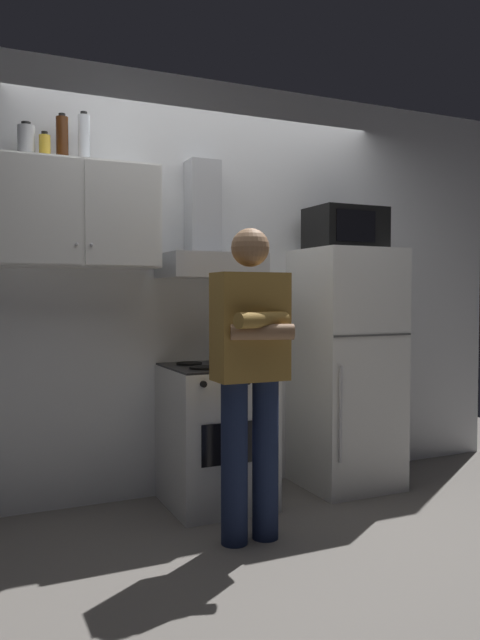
{
  "coord_description": "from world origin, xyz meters",
  "views": [
    {
      "loc": [
        -1.46,
        -3.24,
        1.29
      ],
      "look_at": [
        0.0,
        0.0,
        1.15
      ],
      "focal_mm": 34.61,
      "sensor_mm": 36.0,
      "label": 1
    }
  ],
  "objects_px": {
    "stove_oven": "(216,435)",
    "bottle_canister_steel": "(26,142)",
    "range_hood": "(208,247)",
    "upper_cabinet": "(78,215)",
    "bottle_rum_dark": "(62,139)",
    "cooking_pot": "(243,354)",
    "person_standing": "(251,371)",
    "bottle_vodka_clear": "(84,139)",
    "bottle_spice_jar": "(45,147)",
    "refrigerator": "(346,368)",
    "microwave": "(345,229)"
  },
  "relations": [
    {
      "from": "stove_oven",
      "to": "bottle_canister_steel",
      "type": "distance_m",
      "value": 2.03
    },
    {
      "from": "upper_cabinet",
      "to": "bottle_vodka_clear",
      "type": "relative_size",
      "value": 2.98
    },
    {
      "from": "stove_oven",
      "to": "range_hood",
      "type": "bearing_deg",
      "value": 90.0
    },
    {
      "from": "bottle_rum_dark",
      "to": "bottle_vodka_clear",
      "type": "xyz_separation_m",
      "value": [
        0.12,
        -0.01,
        0.01
      ]
    },
    {
      "from": "upper_cabinet",
      "to": "range_hood",
      "type": "height_order",
      "value": "range_hood"
    },
    {
      "from": "cooking_pot",
      "to": "stove_oven",
      "type": "bearing_deg",
      "value": 137.51
    },
    {
      "from": "bottle_vodka_clear",
      "to": "bottle_rum_dark",
      "type": "bearing_deg",
      "value": 176.32
    },
    {
      "from": "bottle_canister_steel",
      "to": "bottle_vodka_clear",
      "type": "xyz_separation_m",
      "value": [
        0.32,
        0.02,
        0.05
      ]
    },
    {
      "from": "bottle_rum_dark",
      "to": "bottle_vodka_clear",
      "type": "bearing_deg",
      "value": -3.68
    },
    {
      "from": "range_hood",
      "to": "bottle_spice_jar",
      "type": "xyz_separation_m",
      "value": [
        -0.98,
        -0.0,
        0.52
      ]
    },
    {
      "from": "refrigerator",
      "to": "bottle_vodka_clear",
      "type": "xyz_separation_m",
      "value": [
        -1.7,
        0.16,
        1.39
      ]
    },
    {
      "from": "microwave",
      "to": "bottle_spice_jar",
      "type": "distance_m",
      "value": 1.97
    },
    {
      "from": "microwave",
      "to": "person_standing",
      "type": "distance_m",
      "value": 1.45
    },
    {
      "from": "bottle_spice_jar",
      "to": "stove_oven",
      "type": "bearing_deg",
      "value": -7.26
    },
    {
      "from": "upper_cabinet",
      "to": "stove_oven",
      "type": "bearing_deg",
      "value": -8.9
    },
    {
      "from": "range_hood",
      "to": "bottle_canister_steel",
      "type": "bearing_deg",
      "value": 179.11
    },
    {
      "from": "cooking_pot",
      "to": "refrigerator",
      "type": "bearing_deg",
      "value": 8.32
    },
    {
      "from": "bottle_canister_steel",
      "to": "range_hood",
      "type": "bearing_deg",
      "value": -0.89
    },
    {
      "from": "microwave",
      "to": "bottle_spice_jar",
      "type": "xyz_separation_m",
      "value": [
        -1.93,
        0.11,
        0.38
      ]
    },
    {
      "from": "bottle_canister_steel",
      "to": "bottle_spice_jar",
      "type": "height_order",
      "value": "bottle_canister_steel"
    },
    {
      "from": "stove_oven",
      "to": "bottle_rum_dark",
      "type": "xyz_separation_m",
      "value": [
        -0.88,
        0.17,
        1.75
      ]
    },
    {
      "from": "bottle_spice_jar",
      "to": "bottle_vodka_clear",
      "type": "xyz_separation_m",
      "value": [
        0.22,
        0.04,
        0.07
      ]
    },
    {
      "from": "person_standing",
      "to": "bottle_vodka_clear",
      "type": "xyz_separation_m",
      "value": [
        -0.7,
        0.77,
        1.29
      ]
    },
    {
      "from": "person_standing",
      "to": "cooking_pot",
      "type": "distance_m",
      "value": 0.52
    },
    {
      "from": "refrigerator",
      "to": "bottle_spice_jar",
      "type": "bearing_deg",
      "value": 176.33
    },
    {
      "from": "upper_cabinet",
      "to": "bottle_rum_dark",
      "type": "xyz_separation_m",
      "value": [
        -0.08,
        0.04,
        0.43
      ]
    },
    {
      "from": "upper_cabinet",
      "to": "bottle_spice_jar",
      "type": "bearing_deg",
      "value": -179.75
    },
    {
      "from": "bottle_canister_steel",
      "to": "bottle_rum_dark",
      "type": "xyz_separation_m",
      "value": [
        0.2,
        0.03,
        0.04
      ]
    },
    {
      "from": "cooking_pot",
      "to": "bottle_canister_steel",
      "type": "bearing_deg",
      "value": 167.71
    },
    {
      "from": "person_standing",
      "to": "bottle_vodka_clear",
      "type": "relative_size",
      "value": 5.43
    },
    {
      "from": "refrigerator",
      "to": "bottle_canister_steel",
      "type": "bearing_deg",
      "value": 175.97
    },
    {
      "from": "microwave",
      "to": "range_hood",
      "type": "bearing_deg",
      "value": 173.54
    },
    {
      "from": "upper_cabinet",
      "to": "person_standing",
      "type": "bearing_deg",
      "value": -44.26
    },
    {
      "from": "range_hood",
      "to": "stove_oven",
      "type": "bearing_deg",
      "value": -90.0
    },
    {
      "from": "range_hood",
      "to": "upper_cabinet",
      "type": "bearing_deg",
      "value": -179.91
    },
    {
      "from": "range_hood",
      "to": "cooking_pot",
      "type": "height_order",
      "value": "range_hood"
    },
    {
      "from": "refrigerator",
      "to": "bottle_spice_jar",
      "type": "xyz_separation_m",
      "value": [
        -1.93,
        0.12,
        1.32
      ]
    },
    {
      "from": "cooking_pot",
      "to": "bottle_vodka_clear",
      "type": "xyz_separation_m",
      "value": [
        -0.88,
        0.28,
        1.26
      ]
    },
    {
      "from": "range_hood",
      "to": "bottle_rum_dark",
      "type": "bearing_deg",
      "value": 177.25
    },
    {
      "from": "upper_cabinet",
      "to": "bottle_vodka_clear",
      "type": "xyz_separation_m",
      "value": [
        0.05,
        0.04,
        0.44
      ]
    },
    {
      "from": "person_standing",
      "to": "bottle_canister_steel",
      "type": "distance_m",
      "value": 1.78
    },
    {
      "from": "stove_oven",
      "to": "range_hood",
      "type": "relative_size",
      "value": 1.17
    },
    {
      "from": "upper_cabinet",
      "to": "bottle_spice_jar",
      "type": "xyz_separation_m",
      "value": [
        -0.18,
        -0.0,
        0.37
      ]
    },
    {
      "from": "cooking_pot",
      "to": "upper_cabinet",
      "type": "bearing_deg",
      "value": 165.27
    },
    {
      "from": "stove_oven",
      "to": "bottle_canister_steel",
      "type": "relative_size",
      "value": 4.32
    },
    {
      "from": "microwave",
      "to": "cooking_pot",
      "type": "distance_m",
      "value": 1.16
    },
    {
      "from": "refrigerator",
      "to": "bottle_spice_jar",
      "type": "height_order",
      "value": "bottle_spice_jar"
    },
    {
      "from": "cooking_pot",
      "to": "bottle_vodka_clear",
      "type": "distance_m",
      "value": 1.56
    },
    {
      "from": "range_hood",
      "to": "cooking_pot",
      "type": "distance_m",
      "value": 0.72
    },
    {
      "from": "bottle_spice_jar",
      "to": "refrigerator",
      "type": "bearing_deg",
      "value": -3.67
    }
  ]
}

